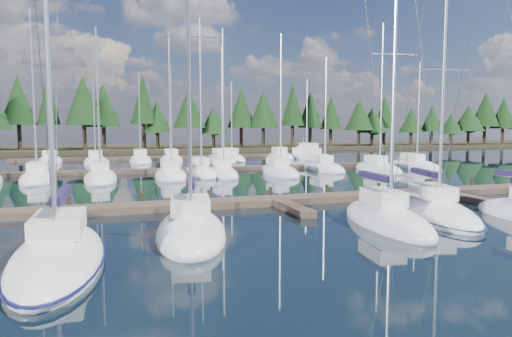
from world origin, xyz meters
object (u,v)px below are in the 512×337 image
object	(u,v)px
main_dock	(279,202)
front_sailboat_4	(435,213)
motor_yacht_right	(307,156)
front_sailboat_2	(191,231)
front_sailboat_1	(58,256)
front_sailboat_3	(386,219)

from	to	relation	value
main_dock	front_sailboat_4	distance (m)	8.84
main_dock	motor_yacht_right	world-z (taller)	motor_yacht_right
front_sailboat_2	motor_yacht_right	size ratio (longest dim) A/B	1.86
main_dock	front_sailboat_2	size ratio (longest dim) A/B	2.88
main_dock	motor_yacht_right	xyz separation A→B (m)	(17.90, 36.08, 0.23)
front_sailboat_1	front_sailboat_2	xyz separation A→B (m)	(5.02, 2.44, 0.01)
front_sailboat_1	front_sailboat_3	size ratio (longest dim) A/B	1.10
main_dock	front_sailboat_4	world-z (taller)	front_sailboat_4
front_sailboat_3	front_sailboat_4	bearing A→B (deg)	13.07
front_sailboat_3	motor_yacht_right	size ratio (longest dim) A/B	1.79
front_sailboat_2	front_sailboat_4	bearing A→B (deg)	1.59
front_sailboat_1	motor_yacht_right	xyz separation A→B (m)	(29.41, 44.96, 0.15)
front_sailboat_4	front_sailboat_1	bearing A→B (deg)	-171.14
front_sailboat_2	front_sailboat_4	size ratio (longest dim) A/B	1.11
front_sailboat_4	motor_yacht_right	bearing A→B (deg)	74.76
front_sailboat_2	front_sailboat_1	bearing A→B (deg)	-154.12
front_sailboat_4	motor_yacht_right	world-z (taller)	front_sailboat_4
front_sailboat_1	front_sailboat_4	size ratio (longest dim) A/B	1.17
front_sailboat_1	front_sailboat_2	world-z (taller)	front_sailboat_1
main_dock	motor_yacht_right	bearing A→B (deg)	63.62
main_dock	front_sailboat_1	xyz separation A→B (m)	(-11.51, -8.88, 0.09)
main_dock	front_sailboat_4	size ratio (longest dim) A/B	3.19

